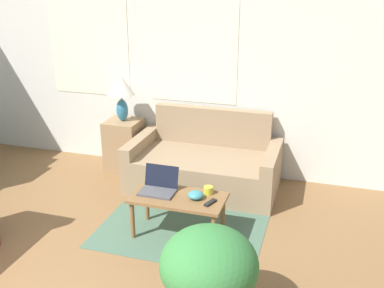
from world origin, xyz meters
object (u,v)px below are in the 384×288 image
at_px(couch, 205,165).
at_px(tv_remote, 210,203).
at_px(coffee_table, 178,202).
at_px(snack_bowl, 196,195).
at_px(cup_navy, 208,190).
at_px(laptop, 159,186).
at_px(potted_plant, 209,268).
at_px(table_lamp, 121,89).

bearing_deg(couch, tv_remote, -72.26).
bearing_deg(coffee_table, snack_bowl, 2.49).
xyz_separation_m(coffee_table, snack_bowl, (0.17, 0.01, 0.09)).
xyz_separation_m(cup_navy, snack_bowl, (-0.09, -0.13, -0.00)).
distance_m(cup_navy, snack_bowl, 0.16).
height_order(laptop, potted_plant, potted_plant).
bearing_deg(cup_navy, couch, 107.21).
height_order(coffee_table, snack_bowl, snack_bowl).
bearing_deg(laptop, snack_bowl, -6.27).
bearing_deg(laptop, couch, 81.69).
xyz_separation_m(couch, table_lamp, (-1.13, 0.17, 0.81)).
bearing_deg(snack_bowl, cup_navy, 56.45).
distance_m(table_lamp, laptop, 1.70).
bearing_deg(table_lamp, couch, -8.33).
distance_m(couch, laptop, 1.13).
bearing_deg(snack_bowl, table_lamp, 136.04).
bearing_deg(tv_remote, laptop, 169.73).
distance_m(laptop, tv_remote, 0.55).
distance_m(cup_navy, potted_plant, 1.23).
bearing_deg(potted_plant, coffee_table, 119.20).
distance_m(coffee_table, snack_bowl, 0.20).
height_order(coffee_table, tv_remote, tv_remote).
height_order(couch, coffee_table, couch).
distance_m(snack_bowl, tv_remote, 0.17).
relative_size(coffee_table, potted_plant, 1.20).
xyz_separation_m(couch, potted_plant, (0.64, -2.19, 0.21)).
height_order(table_lamp, laptop, table_lamp).
relative_size(couch, cup_navy, 19.14).
xyz_separation_m(coffee_table, tv_remote, (0.33, -0.05, 0.07)).
bearing_deg(coffee_table, table_lamp, 131.95).
distance_m(tv_remote, potted_plant, 1.03).
xyz_separation_m(snack_bowl, tv_remote, (0.16, -0.06, -0.03)).
bearing_deg(couch, laptop, -98.31).
xyz_separation_m(couch, laptop, (-0.16, -1.10, 0.21)).
height_order(coffee_table, laptop, laptop).
distance_m(couch, table_lamp, 1.40).
distance_m(couch, potted_plant, 2.29).
height_order(table_lamp, potted_plant, table_lamp).
bearing_deg(snack_bowl, couch, 101.23).
relative_size(cup_navy, potted_plant, 0.12).
bearing_deg(coffee_table, cup_navy, 27.93).
bearing_deg(cup_navy, tv_remote, -69.40).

